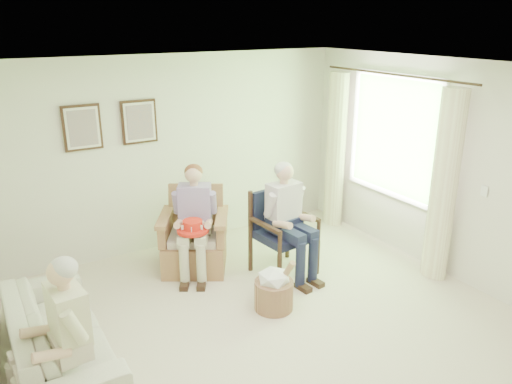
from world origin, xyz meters
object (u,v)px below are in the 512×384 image
person_dark (288,213)px  hatbox (274,289)px  sofa (58,334)px  person_sofa (65,327)px  wood_armchair (280,228)px  red_hat (193,227)px  person_wicker (197,213)px  wicker_armchair (194,243)px

person_dark → hatbox: person_dark is taller
sofa → person_sofa: bearing=180.0°
wood_armchair → red_hat: bearing=157.1°
person_wicker → red_hat: size_ratio=3.53×
person_sofa → red_hat: (1.70, 1.36, -0.02)m
person_wicker → person_dark: (0.90, -0.65, 0.05)m
sofa → red_hat: red_hat is taller
sofa → person_dark: 2.80m
wood_armchair → sofa: 2.79m
wicker_armchair → person_wicker: (0.00, -0.13, 0.46)m
wicker_armchair → hatbox: 1.39m
person_dark → person_sofa: (-2.74, -0.88, -0.12)m
person_dark → red_hat: bearing=148.9°
wicker_armchair → person_dark: bearing=-10.6°
wood_armchair → hatbox: bearing=-133.4°
wicker_armchair → person_sofa: size_ratio=0.81×
wood_armchair → person_wicker: 1.04m
sofa → red_hat: size_ratio=5.26×
wood_armchair → person_dark: (0.00, -0.17, 0.26)m
wood_armchair → hatbox: (-0.56, -0.73, -0.32)m
person_sofa → hatbox: (2.18, 0.31, -0.46)m
wood_armchair → hatbox: size_ratio=1.64×
person_dark → red_hat: size_ratio=3.68×
person_wicker → person_dark: bearing=-5.3°
hatbox → person_dark: bearing=45.3°
wicker_armchair → wood_armchair: (0.90, -0.62, 0.24)m
wood_armchair → person_dark: size_ratio=0.73×
wood_armchair → hatbox: 0.97m
person_dark → hatbox: bearing=-140.9°
wicker_armchair → hatbox: bearing=-45.2°
wicker_armchair → sofa: bearing=-118.9°
sofa → person_wicker: (1.84, 0.95, 0.49)m
wood_armchair → sofa: bearing=-176.4°
sofa → person_wicker: person_wicker is taller
wicker_armchair → person_wicker: bearing=-59.4°
wicker_armchair → hatbox: wicker_armchair is taller
wood_armchair → person_sofa: bearing=-165.2°
person_wicker → person_dark: 1.11m
person_wicker → hatbox: size_ratio=2.14×
wicker_armchair → red_hat: 0.49m
red_hat → person_sofa: bearing=-141.5°
person_sofa → red_hat: person_sofa is taller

